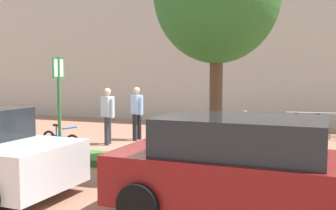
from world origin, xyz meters
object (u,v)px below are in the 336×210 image
at_px(parking_sign_post, 59,93).
at_px(bollard_steel, 244,124).
at_px(bike_at_sign, 61,144).
at_px(bike_rack_cluster, 317,126).
at_px(person_casual_tan, 108,112).
at_px(car_maroon_wagon, 251,170).
at_px(person_shirt_blue, 137,110).

xyz_separation_m(parking_sign_post, bollard_steel, (3.84, 5.03, -1.23)).
xyz_separation_m(bike_at_sign, bike_rack_cluster, (6.18, 5.99, -0.00)).
bearing_deg(parking_sign_post, bike_rack_cluster, 44.64).
height_order(bike_at_sign, person_casual_tan, person_casual_tan).
relative_size(bike_at_sign, bollard_steel, 1.78).
bearing_deg(car_maroon_wagon, person_casual_tan, 136.46).
xyz_separation_m(parking_sign_post, person_casual_tan, (0.17, 2.19, -0.70)).
height_order(bike_rack_cluster, bollard_steel, bollard_steel).
height_order(bike_rack_cluster, car_maroon_wagon, car_maroon_wagon).
relative_size(bike_rack_cluster, car_maroon_wagon, 0.48).
bearing_deg(person_shirt_blue, person_casual_tan, -116.11).
distance_m(parking_sign_post, person_casual_tan, 2.31).
height_order(person_shirt_blue, car_maroon_wagon, person_shirt_blue).
bearing_deg(parking_sign_post, person_casual_tan, 85.44).
distance_m(person_shirt_blue, car_maroon_wagon, 7.39).
relative_size(parking_sign_post, car_maroon_wagon, 0.59).
bearing_deg(person_shirt_blue, bike_rack_cluster, 27.57).
bearing_deg(bike_at_sign, person_casual_tan, 84.49).
distance_m(bike_rack_cluster, car_maroon_wagon, 8.74).
xyz_separation_m(person_casual_tan, car_maroon_wagon, (5.05, -4.80, -0.23)).
bearing_deg(person_shirt_blue, bike_at_sign, -102.69).
xyz_separation_m(person_shirt_blue, car_maroon_wagon, (4.54, -5.82, -0.23)).
height_order(parking_sign_post, bike_rack_cluster, parking_sign_post).
relative_size(bike_at_sign, bike_rack_cluster, 0.76).
xyz_separation_m(bike_rack_cluster, bollard_steel, (-2.31, -1.04, 0.10)).
xyz_separation_m(bike_at_sign, person_casual_tan, (0.20, 2.11, 0.63)).
bearing_deg(parking_sign_post, bollard_steel, 52.67).
height_order(bike_at_sign, bike_rack_cluster, bike_at_sign).
bearing_deg(bike_rack_cluster, person_casual_tan, -146.98).
distance_m(bollard_steel, person_shirt_blue, 3.68).
xyz_separation_m(bollard_steel, car_maroon_wagon, (1.38, -7.64, 0.31)).
bearing_deg(parking_sign_post, bike_at_sign, 110.36).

